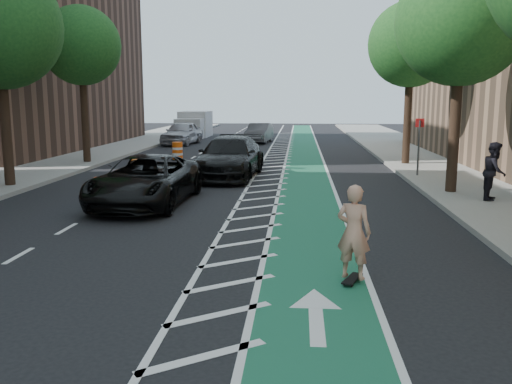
# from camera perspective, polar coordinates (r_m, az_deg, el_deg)

# --- Properties ---
(ground) EXTENTS (120.00, 120.00, 0.00)m
(ground) POSITION_cam_1_polar(r_m,az_deg,el_deg) (11.47, -9.35, -7.03)
(ground) COLOR black
(ground) RESTS_ON ground
(bike_lane) EXTENTS (2.00, 90.00, 0.01)m
(bike_lane) POSITION_cam_1_polar(r_m,az_deg,el_deg) (20.91, 5.31, 0.76)
(bike_lane) COLOR #1B6143
(bike_lane) RESTS_ON ground
(buffer_strip) EXTENTS (1.40, 90.00, 0.01)m
(buffer_strip) POSITION_cam_1_polar(r_m,az_deg,el_deg) (20.94, 1.21, 0.82)
(buffer_strip) COLOR silver
(buffer_strip) RESTS_ON ground
(sidewalk_right) EXTENTS (5.00, 90.00, 0.15)m
(sidewalk_right) POSITION_cam_1_polar(r_m,az_deg,el_deg) (21.97, 22.52, 0.67)
(sidewalk_right) COLOR gray
(sidewalk_right) RESTS_ON ground
(curb_right) EXTENTS (0.12, 90.00, 0.16)m
(curb_right) POSITION_cam_1_polar(r_m,az_deg,el_deg) (21.34, 16.25, 0.79)
(curb_right) COLOR gray
(curb_right) RESTS_ON ground
(curb_left) EXTENTS (0.12, 90.00, 0.16)m
(curb_left) POSITION_cam_1_polar(r_m,az_deg,el_deg) (23.06, -20.52, 1.22)
(curb_left) COLOR gray
(curb_left) RESTS_ON ground
(tree_r_c) EXTENTS (4.20, 4.20, 7.90)m
(tree_r_c) POSITION_cam_1_polar(r_m,az_deg,el_deg) (19.51, 20.87, 16.52)
(tree_r_c) COLOR #382619
(tree_r_c) RESTS_ON ground
(tree_r_d) EXTENTS (4.20, 4.20, 7.90)m
(tree_r_d) POSITION_cam_1_polar(r_m,az_deg,el_deg) (27.26, 16.07, 14.71)
(tree_r_d) COLOR #382619
(tree_r_d) RESTS_ON ground
(tree_l_d) EXTENTS (4.20, 4.20, 7.90)m
(tree_l_d) POSITION_cam_1_polar(r_m,az_deg,el_deg) (28.78, -17.64, 14.36)
(tree_l_d) COLOR #382619
(tree_l_d) RESTS_ON ground
(sign_post) EXTENTS (0.35, 0.08, 2.47)m
(sign_post) POSITION_cam_1_polar(r_m,az_deg,el_deg) (23.25, 16.76, 4.65)
(sign_post) COLOR #4C4C4C
(sign_post) RESTS_ON ground
(skateboard) EXTENTS (0.45, 0.71, 0.09)m
(skateboard) POSITION_cam_1_polar(r_m,az_deg,el_deg) (10.09, 10.10, -8.99)
(skateboard) COLOR black
(skateboard) RESTS_ON ground
(skateboarder) EXTENTS (0.74, 0.62, 1.72)m
(skateboarder) POSITION_cam_1_polar(r_m,az_deg,el_deg) (9.84, 10.25, -4.15)
(skateboarder) COLOR tan
(skateboarder) RESTS_ON skateboard
(suv_near) EXTENTS (2.76, 5.61, 1.53)m
(suv_near) POSITION_cam_1_polar(r_m,az_deg,el_deg) (17.25, -11.52, 1.21)
(suv_near) COLOR black
(suv_near) RESTS_ON ground
(suv_far) EXTENTS (2.76, 5.96, 1.69)m
(suv_far) POSITION_cam_1_polar(r_m,az_deg,el_deg) (22.78, -2.80, 3.67)
(suv_far) COLOR black
(suv_far) RESTS_ON ground
(car_silver) EXTENTS (2.46, 5.02, 1.65)m
(car_silver) POSITION_cam_1_polar(r_m,az_deg,el_deg) (39.22, -7.82, 6.18)
(car_silver) COLOR #AAA9AE
(car_silver) RESTS_ON ground
(car_grey) EXTENTS (1.96, 4.48, 1.43)m
(car_grey) POSITION_cam_1_polar(r_m,az_deg,el_deg) (40.52, 0.33, 6.24)
(car_grey) COLOR #525155
(car_grey) RESTS_ON ground
(pedestrian) EXTENTS (1.00, 1.09, 1.82)m
(pedestrian) POSITION_cam_1_polar(r_m,az_deg,el_deg) (18.41, 23.80, 2.02)
(pedestrian) COLOR black
(pedestrian) RESTS_ON sidewalk_right
(box_truck) EXTENTS (2.42, 5.20, 2.16)m
(box_truck) POSITION_cam_1_polar(r_m,az_deg,el_deg) (46.43, -6.54, 6.98)
(box_truck) COLOR beige
(box_truck) RESTS_ON ground
(barrel_a) EXTENTS (0.70, 0.70, 0.95)m
(barrel_a) POSITION_cam_1_polar(r_m,az_deg,el_deg) (16.98, -15.71, -0.18)
(barrel_a) COLOR #E7430C
(barrel_a) RESTS_ON ground
(barrel_b) EXTENTS (0.74, 0.74, 1.01)m
(barrel_b) POSITION_cam_1_polar(r_m,az_deg,el_deg) (21.25, -12.31, 2.01)
(barrel_b) COLOR orange
(barrel_b) RESTS_ON ground
(barrel_c) EXTENTS (0.71, 0.71, 0.97)m
(barrel_c) POSITION_cam_1_polar(r_m,az_deg,el_deg) (29.47, -8.27, 4.24)
(barrel_c) COLOR #FF590D
(barrel_c) RESTS_ON ground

